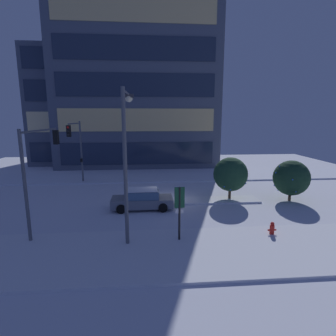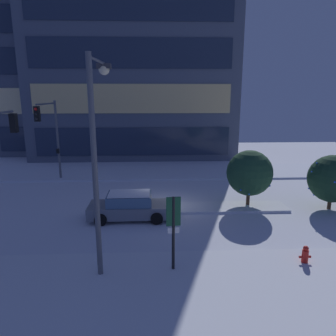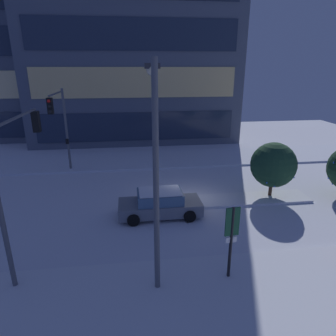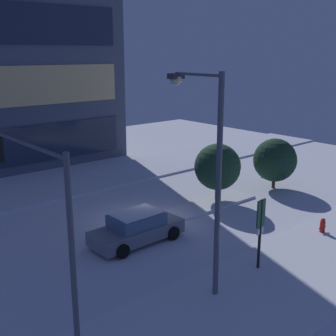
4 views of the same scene
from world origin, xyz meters
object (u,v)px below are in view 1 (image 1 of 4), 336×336
(car_near, at_px, (142,199))
(parking_info_sign, at_px, (179,207))
(traffic_light_corner_near_left, at_px, (40,157))
(street_lamp_arched, at_px, (126,146))
(decorated_tree_median, at_px, (230,174))
(decorated_tree_left_of_median, at_px, (291,178))
(fire_hydrant, at_px, (272,229))
(traffic_light_corner_far_left, at_px, (77,143))

(car_near, bearing_deg, parking_info_sign, -69.69)
(parking_info_sign, bearing_deg, traffic_light_corner_near_left, 64.85)
(street_lamp_arched, relative_size, parking_info_sign, 2.64)
(decorated_tree_median, distance_m, decorated_tree_left_of_median, 4.89)
(fire_hydrant, height_order, parking_info_sign, parking_info_sign)
(parking_info_sign, height_order, decorated_tree_left_of_median, decorated_tree_left_of_median)
(traffic_light_corner_near_left, bearing_deg, decorated_tree_left_of_median, -78.54)
(street_lamp_arched, bearing_deg, decorated_tree_left_of_median, -61.71)
(fire_hydrant, bearing_deg, traffic_light_corner_near_left, 169.19)
(decorated_tree_median, bearing_deg, decorated_tree_left_of_median, -7.19)
(street_lamp_arched, height_order, fire_hydrant, street_lamp_arched)
(traffic_light_corner_near_left, distance_m, street_lamp_arched, 5.88)
(traffic_light_corner_far_left, xyz_separation_m, traffic_light_corner_near_left, (0.35, -9.69, 0.02))
(traffic_light_corner_far_left, relative_size, street_lamp_arched, 0.78)
(parking_info_sign, distance_m, decorated_tree_left_of_median, 11.83)
(decorated_tree_median, bearing_deg, fire_hydrant, -87.39)
(parking_info_sign, xyz_separation_m, decorated_tree_median, (5.07, 7.07, 0.18))
(traffic_light_corner_near_left, relative_size, parking_info_sign, 1.99)
(car_near, distance_m, traffic_light_corner_far_left, 10.11)
(traffic_light_corner_far_left, relative_size, fire_hydrant, 7.43)
(street_lamp_arched, distance_m, fire_hydrant, 9.47)
(car_near, relative_size, street_lamp_arched, 0.57)
(car_near, relative_size, decorated_tree_left_of_median, 1.39)
(car_near, bearing_deg, street_lamp_arched, -98.05)
(traffic_light_corner_far_left, relative_size, parking_info_sign, 2.06)
(decorated_tree_median, bearing_deg, parking_info_sign, -125.63)
(street_lamp_arched, xyz_separation_m, fire_hydrant, (8.13, -0.23, -4.84))
(parking_info_sign, bearing_deg, traffic_light_corner_far_left, 28.02)
(traffic_light_corner_far_left, height_order, parking_info_sign, traffic_light_corner_far_left)
(street_lamp_arched, height_order, decorated_tree_left_of_median, street_lamp_arched)
(decorated_tree_median, bearing_deg, car_near, -167.63)
(car_near, height_order, decorated_tree_left_of_median, decorated_tree_left_of_median)
(decorated_tree_left_of_median, bearing_deg, traffic_light_corner_far_left, 161.75)
(car_near, height_order, street_lamp_arched, street_lamp_arched)
(decorated_tree_median, xyz_separation_m, decorated_tree_left_of_median, (4.84, -0.61, -0.25))
(street_lamp_arched, xyz_separation_m, decorated_tree_median, (7.82, 6.60, -3.10))
(fire_hydrant, bearing_deg, parking_info_sign, -177.39)
(car_near, distance_m, fire_hydrant, 9.14)
(decorated_tree_left_of_median, bearing_deg, parking_info_sign, -146.91)
(street_lamp_arched, distance_m, decorated_tree_left_of_median, 14.40)
(traffic_light_corner_far_left, bearing_deg, fire_hydrant, 48.39)
(car_near, distance_m, decorated_tree_left_of_median, 12.11)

